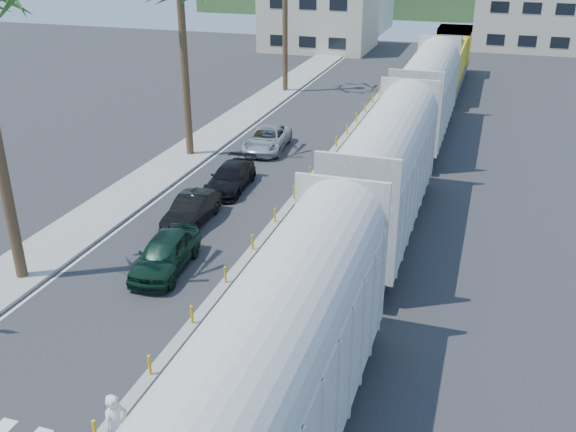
{
  "coord_description": "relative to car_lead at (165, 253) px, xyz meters",
  "views": [
    {
      "loc": [
        9.09,
        -12.14,
        12.89
      ],
      "look_at": [
        1.65,
        10.9,
        2.0
      ],
      "focal_mm": 40.0,
      "sensor_mm": 36.0,
      "label": 1
    }
  ],
  "objects": [
    {
      "name": "sidewalk",
      "position": [
        -5.68,
        16.57,
        -0.69
      ],
      "size": [
        3.0,
        90.0,
        0.15
      ],
      "primitive_type": "cube",
      "color": "gray",
      "rests_on": "ground"
    },
    {
      "name": "buildings",
      "position": [
        -3.59,
        63.22,
        3.59
      ],
      "size": [
        38.0,
        27.0,
        10.0
      ],
      "color": "beige",
      "rests_on": "ground"
    },
    {
      "name": "car_third",
      "position": [
        -0.94,
        9.15,
        -0.1
      ],
      "size": [
        2.45,
        4.84,
        1.34
      ],
      "primitive_type": "imported",
      "rotation": [
        0.0,
        0.0,
        0.06
      ],
      "color": "black",
      "rests_on": "ground"
    },
    {
      "name": "ground",
      "position": [
        2.82,
        -8.43,
        -0.77
      ],
      "size": [
        140.0,
        140.0,
        0.0
      ],
      "primitive_type": "plane",
      "color": "#28282B",
      "rests_on": "ground"
    },
    {
      "name": "car_rear",
      "position": [
        -1.33,
        16.17,
        -0.07
      ],
      "size": [
        3.2,
        5.43,
        1.4
      ],
      "primitive_type": "imported",
      "rotation": [
        0.0,
        0.0,
        0.09
      ],
      "color": "#B8BBBD",
      "rests_on": "ground"
    },
    {
      "name": "rails",
      "position": [
        7.82,
        19.57,
        -0.74
      ],
      "size": [
        1.56,
        100.0,
        0.06
      ],
      "color": "black",
      "rests_on": "ground"
    },
    {
      "name": "car_lead",
      "position": [
        0.0,
        0.0,
        0.0
      ],
      "size": [
        2.72,
        4.88,
        1.54
      ],
      "primitive_type": "imported",
      "rotation": [
        0.0,
        0.0,
        0.1
      ],
      "color": "black",
      "rests_on": "ground"
    },
    {
      "name": "lane_markings",
      "position": [
        0.67,
        16.57,
        -0.77
      ],
      "size": [
        9.42,
        90.0,
        0.01
      ],
      "color": "silver",
      "rests_on": "ground"
    },
    {
      "name": "car_second",
      "position": [
        -0.98,
        4.53,
        -0.08
      ],
      "size": [
        1.63,
        4.25,
        1.38
      ],
      "primitive_type": "imported",
      "rotation": [
        0.0,
        0.0,
        0.02
      ],
      "color": "black",
      "rests_on": "ground"
    },
    {
      "name": "median",
      "position": [
        2.82,
        11.52,
        -0.68
      ],
      "size": [
        0.45,
        60.0,
        0.85
      ],
      "color": "gray",
      "rests_on": "ground"
    },
    {
      "name": "freight_train",
      "position": [
        7.82,
        11.93,
        2.14
      ],
      "size": [
        3.0,
        60.94,
        5.85
      ],
      "color": "#AAA89C",
      "rests_on": "ground"
    }
  ]
}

